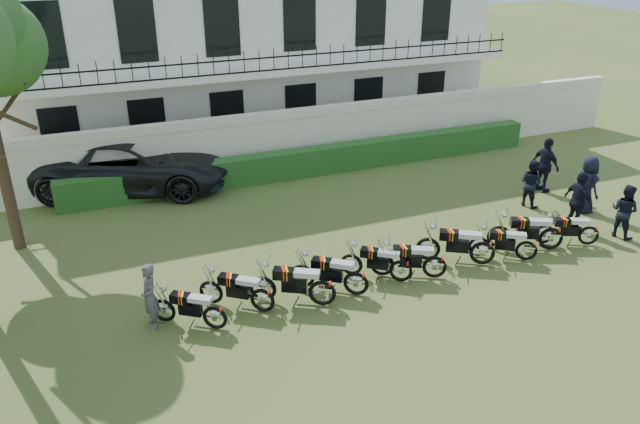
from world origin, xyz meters
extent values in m
plane|color=#3F5120|center=(0.00, 0.00, 0.00)|extent=(100.00, 100.00, 0.00)
cube|color=#ECE0C7|center=(0.00, 8.00, 1.00)|extent=(30.00, 0.30, 2.00)
cube|color=#ECE0C7|center=(0.00, 8.00, 2.15)|extent=(30.00, 0.35, 0.30)
cube|color=#224017|center=(1.00, 7.20, 0.50)|extent=(18.00, 0.60, 1.00)
cube|color=white|center=(0.00, 14.00, 3.50)|extent=(20.00, 8.00, 7.00)
cube|color=white|center=(0.00, 9.30, 3.50)|extent=(20.00, 1.40, 0.25)
cube|color=black|center=(0.00, 8.65, 4.10)|extent=(20.00, 0.05, 0.05)
cube|color=black|center=(0.00, 8.65, 3.65)|extent=(20.00, 0.05, 0.05)
cube|color=black|center=(-7.50, 10.02, 1.60)|extent=(1.30, 0.12, 2.20)
cube|color=black|center=(-7.50, 10.02, 5.10)|extent=(1.30, 0.12, 2.20)
cube|color=black|center=(-4.50, 10.02, 1.60)|extent=(1.30, 0.12, 2.20)
cube|color=black|center=(-4.50, 10.02, 5.10)|extent=(1.30, 0.12, 2.20)
cube|color=black|center=(-1.50, 10.02, 1.60)|extent=(1.30, 0.12, 2.20)
cube|color=black|center=(-1.50, 10.02, 5.10)|extent=(1.30, 0.12, 2.20)
cube|color=black|center=(1.50, 10.02, 1.60)|extent=(1.30, 0.12, 2.20)
cube|color=black|center=(1.50, 10.02, 5.10)|extent=(1.30, 0.12, 2.20)
cube|color=black|center=(4.50, 10.02, 1.60)|extent=(1.30, 0.12, 2.20)
cube|color=black|center=(4.50, 10.02, 5.10)|extent=(1.30, 0.12, 2.20)
cube|color=black|center=(7.50, 10.02, 1.60)|extent=(1.30, 0.12, 2.20)
cube|color=black|center=(7.50, 10.02, 5.10)|extent=(1.30, 0.12, 2.20)
cylinder|color=#473323|center=(-9.00, 5.00, 2.62)|extent=(0.32, 0.32, 5.25)
torus|color=black|center=(-4.21, -1.42, 0.29)|extent=(0.53, 0.42, 0.59)
torus|color=black|center=(-5.24, -0.68, 0.29)|extent=(0.53, 0.42, 0.59)
cube|color=black|center=(-4.69, -1.08, 0.44)|extent=(0.54, 0.46, 0.29)
cube|color=black|center=(-4.87, -0.95, 0.70)|extent=(0.50, 0.46, 0.21)
cube|color=#B91F0B|center=(-4.87, -0.95, 0.71)|extent=(0.15, 0.27, 0.22)
cube|color=yellow|center=(-4.82, -0.99, 0.71)|extent=(0.12, 0.27, 0.22)
cube|color=#AFAFAF|center=(-4.48, -1.24, 0.74)|extent=(0.57, 0.50, 0.12)
cylinder|color=silver|center=(-5.12, -0.77, 0.99)|extent=(0.36, 0.49, 0.03)
torus|color=black|center=(-3.00, -1.20, 0.31)|extent=(0.55, 0.45, 0.62)
torus|color=black|center=(-4.04, -0.38, 0.31)|extent=(0.55, 0.45, 0.62)
cube|color=black|center=(-3.48, -0.82, 0.46)|extent=(0.55, 0.49, 0.31)
cube|color=black|center=(-3.66, -0.68, 0.73)|extent=(0.52, 0.49, 0.22)
cube|color=#B91F0B|center=(-3.66, -0.68, 0.74)|extent=(0.16, 0.29, 0.23)
cube|color=yellow|center=(-3.61, -0.71, 0.74)|extent=(0.13, 0.28, 0.23)
cube|color=#AFAFAF|center=(-3.26, -0.99, 0.77)|extent=(0.59, 0.54, 0.12)
cylinder|color=silver|center=(-3.92, -0.48, 1.04)|extent=(0.40, 0.50, 0.03)
torus|color=black|center=(-1.47, -1.43, 0.34)|extent=(0.64, 0.43, 0.68)
torus|color=black|center=(-2.74, -0.71, 0.34)|extent=(0.64, 0.43, 0.68)
cube|color=black|center=(-2.06, -1.10, 0.50)|extent=(0.63, 0.48, 0.34)
cube|color=black|center=(-2.28, -0.97, 0.81)|extent=(0.58, 0.50, 0.25)
cube|color=#B91F0B|center=(-2.28, -0.97, 0.82)|extent=(0.14, 0.31, 0.26)
cube|color=yellow|center=(-2.22, -1.01, 0.82)|extent=(0.11, 0.31, 0.26)
cube|color=#AFAFAF|center=(-1.79, -1.25, 0.85)|extent=(0.67, 0.54, 0.13)
cylinder|color=silver|center=(-2.59, -0.80, 1.14)|extent=(0.36, 0.60, 0.03)
torus|color=black|center=(-0.60, -1.38, 0.32)|extent=(0.57, 0.47, 0.65)
torus|color=black|center=(-1.70, -0.54, 0.32)|extent=(0.57, 0.47, 0.65)
cube|color=black|center=(-1.11, -0.99, 0.48)|extent=(0.58, 0.51, 0.32)
cube|color=black|center=(-1.30, -0.84, 0.76)|extent=(0.55, 0.51, 0.23)
cube|color=#B91F0B|center=(-1.30, -0.84, 0.78)|extent=(0.17, 0.30, 0.24)
cube|color=yellow|center=(-1.25, -0.88, 0.78)|extent=(0.14, 0.29, 0.24)
cube|color=#AFAFAF|center=(-0.88, -1.16, 0.81)|extent=(0.62, 0.56, 0.13)
cylinder|color=silver|center=(-1.57, -0.63, 1.08)|extent=(0.41, 0.53, 0.03)
torus|color=black|center=(0.71, -1.19, 0.30)|extent=(0.54, 0.44, 0.61)
torus|color=black|center=(-0.32, -0.41, 0.30)|extent=(0.54, 0.44, 0.61)
cube|color=black|center=(0.23, -0.83, 0.45)|extent=(0.55, 0.48, 0.30)
cube|color=black|center=(0.05, -0.69, 0.72)|extent=(0.52, 0.48, 0.22)
cube|color=#B91F0B|center=(0.05, -0.69, 0.73)|extent=(0.16, 0.28, 0.23)
cube|color=yellow|center=(0.10, -0.73, 0.73)|extent=(0.13, 0.27, 0.23)
cube|color=#AFAFAF|center=(0.45, -0.99, 0.76)|extent=(0.58, 0.52, 0.12)
cylinder|color=silver|center=(-0.20, -0.50, 1.02)|extent=(0.39, 0.50, 0.03)
torus|color=black|center=(1.69, -1.28, 0.31)|extent=(0.61, 0.37, 0.63)
torus|color=black|center=(0.49, -0.67, 0.31)|extent=(0.61, 0.37, 0.63)
cube|color=black|center=(1.14, -1.00, 0.47)|extent=(0.59, 0.43, 0.31)
cube|color=black|center=(0.93, -0.89, 0.75)|extent=(0.54, 0.45, 0.23)
cube|color=#B91F0B|center=(0.93, -0.89, 0.76)|extent=(0.12, 0.29, 0.24)
cube|color=yellow|center=(0.98, -0.92, 0.76)|extent=(0.09, 0.28, 0.24)
cube|color=#AFAFAF|center=(1.39, -1.13, 0.79)|extent=(0.62, 0.48, 0.12)
cylinder|color=silver|center=(0.63, -0.74, 1.06)|extent=(0.31, 0.57, 0.03)
torus|color=black|center=(3.28, -1.23, 0.33)|extent=(0.63, 0.44, 0.68)
torus|color=black|center=(2.05, -0.46, 0.33)|extent=(0.63, 0.44, 0.68)
cube|color=black|center=(2.71, -0.88, 0.50)|extent=(0.63, 0.49, 0.33)
cube|color=black|center=(2.49, -0.74, 0.80)|extent=(0.58, 0.51, 0.25)
cube|color=#B91F0B|center=(2.49, -0.74, 0.81)|extent=(0.15, 0.31, 0.26)
cube|color=yellow|center=(2.55, -0.78, 0.81)|extent=(0.12, 0.31, 0.26)
cube|color=#AFAFAF|center=(2.97, -1.04, 0.85)|extent=(0.66, 0.55, 0.13)
cylinder|color=silver|center=(2.19, -0.55, 1.14)|extent=(0.38, 0.59, 0.03)
torus|color=black|center=(4.45, -1.46, 0.29)|extent=(0.54, 0.40, 0.59)
torus|color=black|center=(3.39, -0.77, 0.29)|extent=(0.54, 0.40, 0.59)
cube|color=black|center=(3.96, -1.14, 0.44)|extent=(0.54, 0.44, 0.29)
cube|color=black|center=(3.77, -1.02, 0.70)|extent=(0.50, 0.45, 0.21)
cube|color=#B91F0B|center=(3.77, -1.02, 0.71)|extent=(0.13, 0.27, 0.22)
cube|color=yellow|center=(3.82, -1.05, 0.71)|extent=(0.11, 0.27, 0.22)
cube|color=#AFAFAF|center=(4.18, -1.28, 0.74)|extent=(0.57, 0.49, 0.12)
cylinder|color=silver|center=(3.51, -0.85, 0.99)|extent=(0.34, 0.50, 0.03)
torus|color=black|center=(5.61, -1.18, 0.33)|extent=(0.65, 0.39, 0.68)
torus|color=black|center=(4.32, -0.53, 0.33)|extent=(0.65, 0.39, 0.68)
cube|color=black|center=(5.02, -0.88, 0.50)|extent=(0.64, 0.45, 0.33)
cube|color=black|center=(4.79, -0.77, 0.80)|extent=(0.58, 0.48, 0.24)
cube|color=#B91F0B|center=(4.79, -0.77, 0.81)|extent=(0.12, 0.31, 0.26)
cube|color=yellow|center=(4.85, -0.80, 0.81)|extent=(0.09, 0.30, 0.26)
cube|color=#AFAFAF|center=(5.29, -1.02, 0.85)|extent=(0.67, 0.51, 0.13)
cylinder|color=silver|center=(4.47, -0.61, 1.13)|extent=(0.33, 0.61, 0.03)
torus|color=black|center=(6.74, -1.32, 0.29)|extent=(0.57, 0.34, 0.59)
torus|color=black|center=(5.62, -0.76, 0.29)|extent=(0.57, 0.34, 0.59)
cube|color=black|center=(6.22, -1.06, 0.43)|extent=(0.55, 0.39, 0.29)
cube|color=black|center=(6.02, -0.96, 0.69)|extent=(0.50, 0.42, 0.21)
cube|color=#B91F0B|center=(6.02, -0.96, 0.70)|extent=(0.10, 0.27, 0.22)
cube|color=yellow|center=(6.07, -0.99, 0.70)|extent=(0.08, 0.26, 0.22)
cube|color=#AFAFAF|center=(6.46, -1.18, 0.73)|extent=(0.58, 0.44, 0.12)
cylinder|color=silver|center=(5.75, -0.83, 0.98)|extent=(0.28, 0.53, 0.03)
imported|color=black|center=(-5.39, 8.25, 0.92)|extent=(7.26, 5.06, 1.84)
imported|color=#515156|center=(-6.03, -0.39, 0.80)|extent=(0.45, 0.63, 1.61)
imported|color=black|center=(7.51, -0.93, 0.82)|extent=(0.83, 0.94, 1.64)
imported|color=black|center=(6.55, -0.09, 0.93)|extent=(0.46, 1.09, 1.86)
imported|color=black|center=(7.79, 0.87, 0.93)|extent=(0.72, 0.99, 1.85)
imported|color=black|center=(6.44, 1.90, 0.79)|extent=(0.81, 0.92, 1.58)
imported|color=black|center=(7.67, 2.67, 0.96)|extent=(0.59, 1.17, 1.92)
camera|label=1|loc=(-6.96, -12.90, 8.44)|focal=35.00mm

